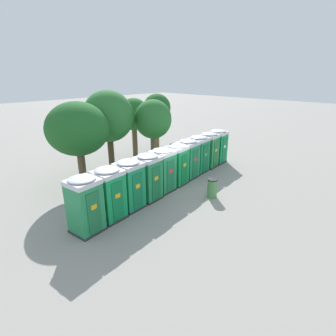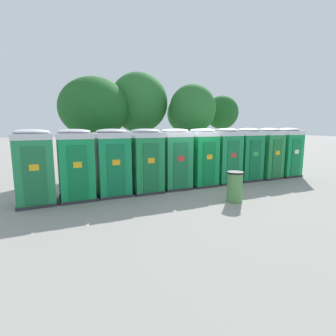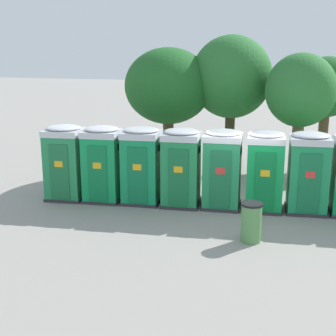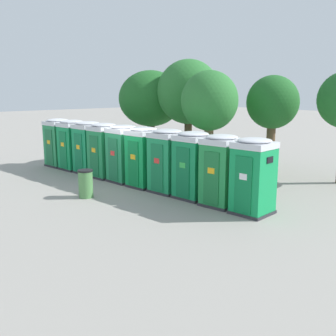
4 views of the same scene
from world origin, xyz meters
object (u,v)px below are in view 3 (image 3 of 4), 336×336
street_tree_0 (327,89)px  trash_can (251,222)px  portapotty_6 (308,172)px  street_tree_4 (231,78)px  portapotty_2 (142,165)px  street_tree_3 (168,87)px  portapotty_5 (265,171)px  street_tree_2 (301,92)px  portapotty_3 (181,167)px  portapotty_4 (222,169)px  portapotty_1 (103,163)px  portapotty_0 (65,162)px

street_tree_0 → trash_can: size_ratio=4.40×
portapotty_6 → street_tree_4: (-3.11, 4.06, 2.61)m
portapotty_2 → street_tree_3: (-0.30, 4.10, 2.24)m
portapotty_2 → street_tree_4: bearing=65.1°
portapotty_6 → street_tree_0: bearing=84.6°
portapotty_5 → street_tree_3: size_ratio=0.50×
street_tree_2 → street_tree_4: 3.00m
portapotty_3 → portapotty_4: same height
portapotty_1 → portapotty_5: (5.27, 0.56, 0.00)m
street_tree_2 → street_tree_0: bearing=73.1°
street_tree_3 → trash_can: 8.22m
portapotty_1 → portapotty_3: (2.64, 0.25, 0.00)m
portapotty_3 → portapotty_1: bearing=-174.5°
street_tree_3 → trash_can: bearing=-56.9°
street_tree_2 → street_tree_3: 5.19m
street_tree_0 → street_tree_3: (-6.14, -2.54, 0.13)m
portapotty_2 → portapotty_3: bearing=3.6°
portapotty_4 → trash_can: bearing=-64.2°
portapotty_2 → street_tree_0: size_ratio=0.54×
portapotty_1 → street_tree_4: street_tree_4 is taller
portapotty_5 → portapotty_1: bearing=-173.9°
street_tree_4 → trash_can: street_tree_4 is taller
portapotty_0 → portapotty_3: 3.98m
portapotty_6 → street_tree_3: (-5.56, 3.52, 2.24)m
portapotty_6 → street_tree_3: bearing=147.7°
portapotty_0 → portapotty_2: same height
portapotty_1 → portapotty_4: size_ratio=1.00×
portapotty_2 → street_tree_4: 5.74m
portapotty_2 → street_tree_2: 6.31m
street_tree_0 → street_tree_2: size_ratio=0.97×
trash_can → street_tree_3: bearing=123.1°
street_tree_2 → trash_can: bearing=-99.6°
portapotty_3 → street_tree_0: size_ratio=0.54×
portapotty_4 → portapotty_1: bearing=-173.6°
trash_can → street_tree_4: bearing=104.0°
portapotty_2 → trash_can: size_ratio=2.37×
portapotty_1 → portapotty_3: bearing=5.5°
portapotty_5 → street_tree_4: bearing=113.0°
portapotty_0 → portapotty_4: same height
portapotty_5 → street_tree_0: bearing=73.2°
portapotty_1 → portapotty_4: (3.95, 0.44, 0.00)m
street_tree_0 → street_tree_4: size_ratio=0.85×
portapotty_1 → street_tree_2: size_ratio=0.52×
portapotty_6 → street_tree_2: (-0.42, 2.79, 2.22)m
street_tree_3 → trash_can: (4.18, -6.42, -2.98)m
portapotty_0 → portapotty_5: same height
portapotty_0 → street_tree_3: 5.49m
portapotty_4 → street_tree_2: 4.41m
portapotty_6 → street_tree_4: street_tree_4 is taller
portapotty_3 → portapotty_4: size_ratio=1.00×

